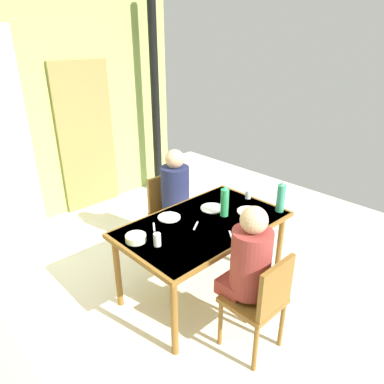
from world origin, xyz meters
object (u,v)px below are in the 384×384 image
at_px(dining_table, 203,229).
at_px(serving_bowl_center, 136,238).
at_px(chair_far_diner, 169,209).
at_px(water_bottle_green_far, 225,202).
at_px(person_far_diner, 176,189).
at_px(water_bottle_green_near, 281,197).
at_px(chair_near_diner, 261,300).
at_px(person_near_diner, 249,260).

xyz_separation_m(dining_table, serving_bowl_center, (-0.62, 0.16, 0.10)).
distance_m(chair_far_diner, water_bottle_green_far, 0.93).
bearing_deg(serving_bowl_center, dining_table, -14.64).
bearing_deg(person_far_diner, chair_far_diner, -90.00).
relative_size(water_bottle_green_far, serving_bowl_center, 1.76).
relative_size(dining_table, water_bottle_green_near, 5.04).
bearing_deg(water_bottle_green_near, person_far_diner, 112.43).
bearing_deg(chair_near_diner, person_far_diner, 72.47).
xyz_separation_m(person_near_diner, serving_bowl_center, (-0.42, 0.83, -0.00)).
relative_size(person_near_diner, serving_bowl_center, 4.53).
relative_size(person_near_diner, water_bottle_green_far, 2.57).
distance_m(chair_near_diner, water_bottle_green_near, 1.07).
distance_m(person_far_diner, water_bottle_green_near, 1.10).
xyz_separation_m(chair_near_diner, person_near_diner, (-0.00, 0.14, 0.28)).
relative_size(water_bottle_green_near, water_bottle_green_far, 1.01).
bearing_deg(water_bottle_green_near, water_bottle_green_far, 145.67).
xyz_separation_m(chair_far_diner, serving_bowl_center, (-0.88, -0.64, 0.28)).
height_order(dining_table, person_near_diner, person_near_diner).
height_order(dining_table, chair_near_diner, chair_near_diner).
bearing_deg(person_far_diner, chair_near_diner, 72.47).
xyz_separation_m(chair_near_diner, water_bottle_green_near, (0.88, 0.46, 0.40)).
height_order(chair_near_diner, water_bottle_green_far, water_bottle_green_far).
bearing_deg(water_bottle_green_far, chair_near_diner, -119.62).
bearing_deg(water_bottle_green_far, water_bottle_green_near, -34.33).
bearing_deg(chair_far_diner, water_bottle_green_far, 87.98).
relative_size(dining_table, person_near_diner, 1.98).
xyz_separation_m(person_far_diner, serving_bowl_center, (-0.88, -0.51, -0.00)).
bearing_deg(water_bottle_green_near, chair_near_diner, -152.47).
xyz_separation_m(chair_near_diner, serving_bowl_center, (-0.42, 0.97, 0.28)).
bearing_deg(chair_far_diner, dining_table, 71.95).
distance_m(chair_far_diner, water_bottle_green_near, 1.29).
height_order(person_far_diner, water_bottle_green_far, person_far_diner).
bearing_deg(dining_table, water_bottle_green_near, -26.85).
bearing_deg(chair_far_diner, chair_near_diner, 73.87).
xyz_separation_m(dining_table, chair_far_diner, (0.26, 0.81, -0.18)).
bearing_deg(water_bottle_green_far, person_far_diner, 87.59).
bearing_deg(person_near_diner, person_far_diner, 70.81).
distance_m(dining_table, person_far_diner, 0.73).
height_order(chair_near_diner, serving_bowl_center, chair_near_diner).
relative_size(person_far_diner, serving_bowl_center, 4.53).
distance_m(person_near_diner, person_far_diner, 1.42).
bearing_deg(water_bottle_green_near, person_near_diner, -159.85).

